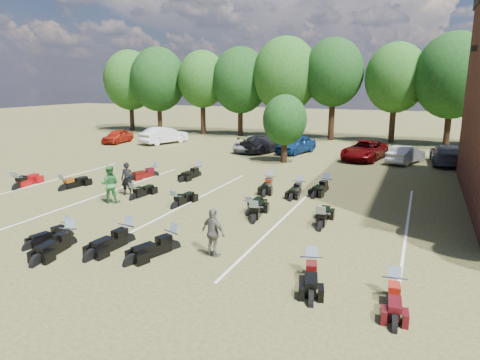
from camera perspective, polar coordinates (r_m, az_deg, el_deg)
The scene contains 33 objects.
ground at distance 17.10m, azimuth -3.40°, elevation -6.88°, with size 160.00×160.00×0.00m, color brown.
car_0 at distance 43.21m, azimuth -16.01°, elevation 5.63°, with size 1.55×3.85×1.31m, color #9A1B0E.
car_1 at distance 41.79m, azimuth -10.07°, elevation 5.89°, with size 1.69×4.84×1.59m, color silver.
car_2 at distance 36.43m, azimuth 1.74°, elevation 4.84°, with size 2.16×4.68×1.30m, color gray.
car_3 at distance 36.15m, azimuth 3.27°, elevation 4.86°, with size 2.00×4.92×1.43m, color black.
car_4 at distance 35.82m, azimuth 7.48°, elevation 4.74°, with size 1.75×4.35×1.48m, color navy.
car_5 at distance 33.34m, azimuth 21.25°, elevation 3.20°, with size 1.38×3.96×1.30m, color #ACACA7.
car_6 at distance 33.93m, azimuth 16.28°, elevation 3.85°, with size 2.42×5.25×1.46m, color #5C0507.
car_7 at distance 33.98m, azimuth 25.83°, elevation 3.08°, with size 2.03×5.00×1.45m, color #3D3D42.
person_black at distance 22.98m, azimuth -14.82°, elevation 0.14°, with size 0.63×0.41×1.73m, color black.
person_green at distance 21.78m, azimuth -16.98°, elevation -0.53°, with size 0.90×0.70×1.86m, color #2A7031.
person_grey at distance 14.50m, azimuth -3.57°, elevation -7.01°, with size 0.99×0.41×1.70m, color #5C594F.
motorcycle_1 at distance 17.78m, azimuth -22.12°, elevation -7.06°, with size 0.65×2.03×1.13m, color black, non-canonical shape.
motorcycle_2 at distance 16.86m, azimuth -21.71°, elevation -8.11°, with size 0.76×2.38×1.33m, color black, non-canonical shape.
motorcycle_3 at distance 15.53m, azimuth -9.00°, elevation -9.12°, with size 0.75×2.36×1.32m, color black, non-canonical shape.
motorcycle_4 at distance 16.50m, azimuth -14.74°, elevation -8.05°, with size 0.78×2.45×1.36m, color black, non-canonical shape.
motorcycle_5 at distance 13.58m, azimuth 9.42°, elevation -12.50°, with size 0.72×2.26×1.26m, color black, non-canonical shape.
motorcycle_6 at distance 12.91m, azimuth 19.69°, elevation -14.54°, with size 0.69×2.15×1.20m, color #40090D, non-canonical shape.
motorcycle_7 at distance 26.67m, azimuth -27.55°, elevation -1.09°, with size 0.80×2.52×1.40m, color maroon, non-canonical shape.
motorcycle_8 at distance 25.32m, azimuth -22.43°, elevation -1.27°, with size 0.74×2.32×1.29m, color black, non-canonical shape.
motorcycle_9 at distance 22.28m, azimuth -13.95°, elevation -2.51°, with size 0.68×2.15×1.20m, color black, non-canonical shape.
motorcycle_10 at distance 19.21m, azimuth 1.29°, elevation -4.60°, with size 0.69×2.16×1.21m, color black, non-canonical shape.
motorcycle_11 at distance 20.44m, azimuth -8.63°, elevation -3.67°, with size 0.68×2.14×1.19m, color black, non-canonical shape.
motorcycle_12 at distance 18.23m, azimuth 1.88°, elevation -5.59°, with size 0.77×2.42×1.35m, color black, non-canonical shape.
motorcycle_13 at distance 17.65m, azimuth 10.65°, elevation -6.44°, with size 0.79×2.47×1.37m, color black, non-canonical shape.
motorcycle_14 at distance 27.45m, azimuth -11.33°, elevation 0.52°, with size 0.70×2.20×1.23m, color #450B09, non-canonical shape.
motorcycle_16 at distance 27.01m, azimuth -5.63°, elevation 0.51°, with size 0.74×2.34×1.30m, color black, non-canonical shape.
motorcycle_17 at distance 23.98m, azimuth 4.02°, elevation -1.06°, with size 0.79×2.46×1.37m, color black, non-canonical shape.
motorcycle_18 at distance 23.16m, azimuth 7.87°, elevation -1.65°, with size 0.72×2.27×1.27m, color black, non-canonical shape.
motorcycle_19 at distance 23.80m, azimuth 11.33°, elevation -1.39°, with size 0.76×2.39×1.33m, color black, non-canonical shape.
tree_line at distance 44.14m, azimuth 12.72°, elevation 13.32°, with size 56.00×6.00×9.79m.
young_tree_midfield at distance 31.38m, azimuth 5.99°, elevation 7.95°, with size 3.20×3.20×4.70m.
parking_lines at distance 20.97m, azimuth -7.10°, elevation -3.17°, with size 20.10×14.00×0.01m.
Camera 1 is at (7.23, -14.37, 5.80)m, focal length 32.00 mm.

